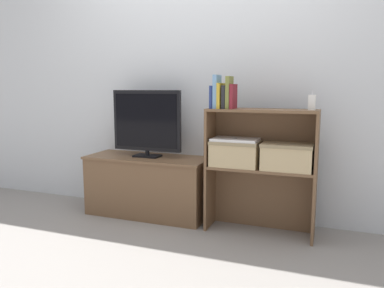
{
  "coord_description": "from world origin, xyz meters",
  "views": [
    {
      "loc": [
        1.04,
        -2.62,
        1.1
      ],
      "look_at": [
        0.0,
        0.13,
        0.66
      ],
      "focal_mm": 35.0,
      "sensor_mm": 36.0,
      "label": 1
    }
  ],
  "objects": [
    {
      "name": "storage_basket_left",
      "position": [
        0.36,
        0.12,
        0.61
      ],
      "size": [
        0.36,
        0.24,
        0.19
      ],
      "color": "tan",
      "rests_on": "bookshelf_lower_tier"
    },
    {
      "name": "book_olive",
      "position": [
        0.31,
        0.1,
        1.06
      ],
      "size": [
        0.03,
        0.13,
        0.24
      ],
      "color": "olive",
      "rests_on": "bookshelf_upper_tier"
    },
    {
      "name": "tv",
      "position": [
        -0.44,
        0.2,
        0.81
      ],
      "size": [
        0.62,
        0.14,
        0.57
      ],
      "color": "black",
      "rests_on": "tv_stand"
    },
    {
      "name": "bookshelf_upper_tier",
      "position": [
        0.55,
        0.19,
        0.78
      ],
      "size": [
        0.81,
        0.27,
        0.44
      ],
      "color": "brown",
      "rests_on": "bookshelf_lower_tier"
    },
    {
      "name": "storage_basket_right",
      "position": [
        0.74,
        0.12,
        0.61
      ],
      "size": [
        0.36,
        0.24,
        0.19
      ],
      "color": "tan",
      "rests_on": "bookshelf_lower_tier"
    },
    {
      "name": "bookshelf_lower_tier",
      "position": [
        0.55,
        0.19,
        0.31
      ],
      "size": [
        0.81,
        0.27,
        0.51
      ],
      "color": "brown",
      "rests_on": "ground_plane"
    },
    {
      "name": "book_maroon",
      "position": [
        0.34,
        0.1,
        1.04
      ],
      "size": [
        0.02,
        0.14,
        0.18
      ],
      "color": "maroon",
      "rests_on": "bookshelf_upper_tier"
    },
    {
      "name": "book_mustard",
      "position": [
        0.24,
        0.1,
        1.04
      ],
      "size": [
        0.02,
        0.15,
        0.19
      ],
      "color": "gold",
      "rests_on": "bookshelf_upper_tier"
    },
    {
      "name": "laptop",
      "position": [
        0.36,
        0.12,
        0.71
      ],
      "size": [
        0.35,
        0.22,
        0.02
      ],
      "color": "white",
      "rests_on": "storage_basket_left"
    },
    {
      "name": "tv_stand",
      "position": [
        -0.44,
        0.2,
        0.26
      ],
      "size": [
        1.06,
        0.42,
        0.51
      ],
      "color": "brown",
      "rests_on": "ground_plane"
    },
    {
      "name": "book_skyblue",
      "position": [
        0.21,
        0.1,
        1.07
      ],
      "size": [
        0.03,
        0.14,
        0.25
      ],
      "color": "#709ECC",
      "rests_on": "bookshelf_upper_tier"
    },
    {
      "name": "wall_back",
      "position": [
        0.0,
        0.44,
        1.2
      ],
      "size": [
        10.0,
        0.05,
        2.4
      ],
      "color": "silver",
      "rests_on": "ground_plane"
    },
    {
      "name": "book_navy",
      "position": [
        0.18,
        0.1,
        1.03
      ],
      "size": [
        0.02,
        0.14,
        0.17
      ],
      "color": "navy",
      "rests_on": "bookshelf_upper_tier"
    },
    {
      "name": "ground_plane",
      "position": [
        0.0,
        0.0,
        0.0
      ],
      "size": [
        16.0,
        16.0,
        0.0
      ],
      "primitive_type": "plane",
      "color": "gray"
    },
    {
      "name": "book_charcoal",
      "position": [
        0.28,
        0.1,
        1.03
      ],
      "size": [
        0.03,
        0.13,
        0.17
      ],
      "color": "#232328",
      "rests_on": "bookshelf_upper_tier"
    },
    {
      "name": "baby_monitor",
      "position": [
        0.9,
        0.13,
        1.0
      ],
      "size": [
        0.05,
        0.03,
        0.14
      ],
      "color": "white",
      "rests_on": "bookshelf_upper_tier"
    }
  ]
}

